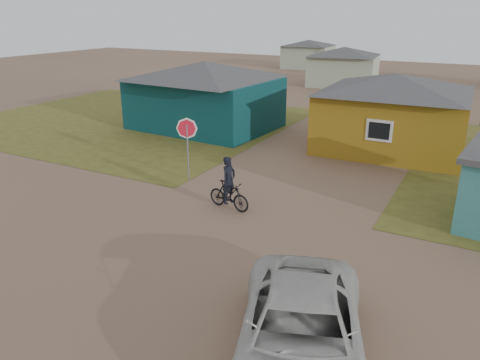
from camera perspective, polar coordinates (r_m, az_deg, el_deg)
name	(u,v)px	position (r m, az deg, el deg)	size (l,w,h in m)	color
ground	(205,254)	(14.15, -4.24, -8.94)	(120.00, 120.00, 0.00)	#7F5E49
grass_nw	(131,120)	(32.00, -13.12, 7.19)	(20.00, 18.00, 0.00)	brown
house_teal	(205,94)	(28.74, -4.32, 10.40)	(8.93, 7.08, 4.00)	#0A3438
house_yellow	(393,111)	(25.21, 18.20, 7.99)	(7.72, 6.76, 3.90)	#976E17
house_pale_west	(344,66)	(46.44, 12.51, 13.43)	(7.04, 6.15, 3.60)	#A0AE96
house_pale_north	(308,54)	(60.29, 8.31, 15.00)	(6.28, 5.81, 3.40)	#A0AE96
stop_sign	(187,135)	(19.48, -6.46, 5.43)	(0.88, 0.07, 2.71)	gray
cyclist	(229,190)	(16.85, -1.37, -1.26)	(1.80, 0.74, 1.98)	black
vehicle	(301,334)	(9.87, 7.42, -18.16)	(2.54, 5.51, 1.53)	beige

